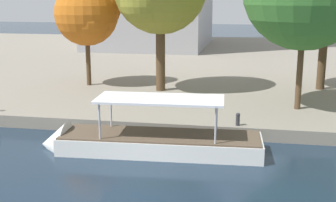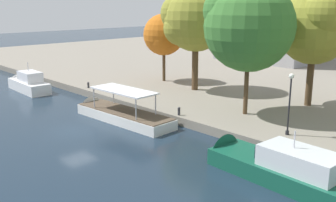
# 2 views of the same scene
# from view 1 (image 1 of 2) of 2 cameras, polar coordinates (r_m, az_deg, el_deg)

# --- Properties ---
(ground_plane) EXTENTS (220.00, 220.00, 0.00)m
(ground_plane) POSITION_cam_1_polar(r_m,az_deg,el_deg) (19.23, -5.17, -10.83)
(ground_plane) COLOR #192838
(dock_promenade) EXTENTS (120.00, 55.00, 0.75)m
(dock_promenade) POSITION_cam_1_polar(r_m,az_deg,el_deg) (52.19, 5.08, 5.03)
(dock_promenade) COLOR gray
(dock_promenade) RESTS_ON ground_plane
(tour_boat_1) EXTENTS (11.60, 3.33, 3.93)m
(tour_boat_1) POSITION_cam_1_polar(r_m,az_deg,el_deg) (23.21, -3.28, -5.72)
(tour_boat_1) COLOR silver
(tour_boat_1) RESTS_ON ground_plane
(mooring_bollard_1) EXTENTS (0.25, 0.25, 0.73)m
(mooring_bollard_1) POSITION_cam_1_polar(r_m,az_deg,el_deg) (25.27, 8.87, -2.24)
(mooring_bollard_1) COLOR #2D2D33
(mooring_bollard_1) RESTS_ON dock_promenade
(tree_1) EXTENTS (5.14, 4.99, 8.17)m
(tree_1) POSITION_cam_1_polar(r_m,az_deg,el_deg) (36.14, -9.94, 10.82)
(tree_1) COLOR #4C3823
(tree_1) RESTS_ON dock_promenade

